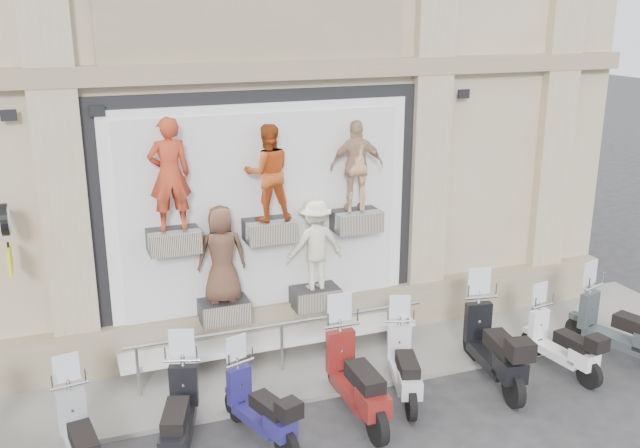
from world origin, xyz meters
The scene contains 13 objects.
ground centered at (0.00, 0.00, 0.00)m, with size 90.00×90.00×0.00m, color #2A2A2C.
sidewalk centered at (0.00, 2.10, 0.04)m, with size 16.00×2.20×0.08m, color gray.
shop_vitrine centered at (0.03, 2.76, 2.37)m, with size 5.60×0.83×4.30m.
guard_rail centered at (0.00, 2.00, 0.47)m, with size 5.06×0.10×0.93m, color #9EA0A5, non-canonical shape.
clock_sign_bracket centered at (-3.90, 2.47, 2.80)m, with size 0.10×0.80×1.02m.
scooter_c centered at (-3.21, 0.35, 0.74)m, with size 0.53×1.81×1.47m, color gray, non-canonical shape.
scooter_d centered at (-1.95, 0.44, 0.77)m, with size 0.55×1.89×1.53m, color black, non-canonical shape.
scooter_e centered at (-0.85, 0.34, 0.69)m, with size 0.50×1.70×1.38m, color navy, non-canonical shape.
scooter_f centered at (0.64, 0.42, 0.84)m, with size 0.61×2.08×1.69m, color maroon, non-canonical shape.
scooter_g centered at (1.56, 0.67, 0.73)m, with size 0.52×1.79×1.45m, color #B1B2B9, non-canonical shape.
scooter_h centered at (3.09, 0.58, 0.85)m, with size 0.61×2.10×1.71m, color black, non-canonical shape.
scooter_i centered at (4.34, 0.48, 0.69)m, with size 0.50×1.70×1.38m, color white, non-canonical shape.
scooter_j centered at (5.54, 0.47, 0.80)m, with size 0.58×1.98×1.61m, color #2D3437, non-canonical shape.
Camera 1 is at (-3.14, -8.08, 5.80)m, focal length 40.00 mm.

